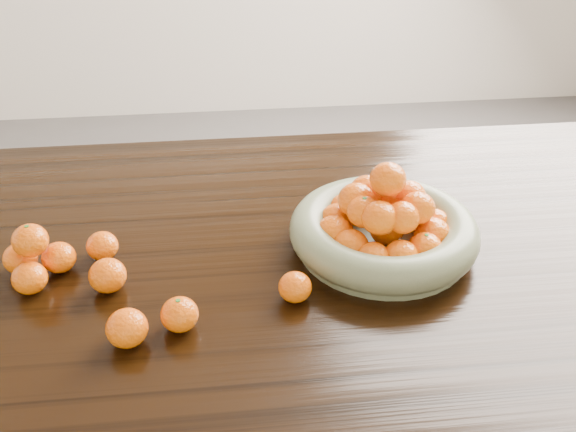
{
  "coord_description": "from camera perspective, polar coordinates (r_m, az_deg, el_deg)",
  "views": [
    {
      "loc": [
        -0.13,
        -1.01,
        1.45
      ],
      "look_at": [
        -0.03,
        -0.02,
        0.83
      ],
      "focal_mm": 40.0,
      "sensor_mm": 36.0,
      "label": 1
    }
  ],
  "objects": [
    {
      "name": "loose_orange_0",
      "position": [
        1.04,
        -9.61,
        -8.62
      ],
      "size": [
        0.06,
        0.06,
        0.06
      ],
      "primitive_type": "ellipsoid",
      "color": "orange",
      "rests_on": "dining_table"
    },
    {
      "name": "dining_table",
      "position": [
        1.28,
        1.07,
        -5.9
      ],
      "size": [
        2.0,
        1.0,
        0.75
      ],
      "color": "black",
      "rests_on": "ground"
    },
    {
      "name": "fruit_bowl",
      "position": [
        1.21,
        8.49,
        -0.94
      ],
      "size": [
        0.35,
        0.35,
        0.18
      ],
      "rotation": [
        0.0,
        0.0,
        -0.1
      ],
      "color": "#6C7555",
      "rests_on": "dining_table"
    },
    {
      "name": "loose_orange_1",
      "position": [
        1.03,
        -14.12,
        -9.64
      ],
      "size": [
        0.07,
        0.07,
        0.06
      ],
      "primitive_type": "ellipsoid",
      "color": "orange",
      "rests_on": "dining_table"
    },
    {
      "name": "loose_orange_2",
      "position": [
        1.08,
        0.63,
        -6.34
      ],
      "size": [
        0.06,
        0.06,
        0.05
      ],
      "primitive_type": "ellipsoid",
      "color": "orange",
      "rests_on": "dining_table"
    },
    {
      "name": "orange_pyramid",
      "position": [
        1.21,
        -21.59,
        -3.51
      ],
      "size": [
        0.13,
        0.12,
        0.11
      ],
      "rotation": [
        0.0,
        0.0,
        -0.07
      ],
      "color": "orange",
      "rests_on": "dining_table"
    },
    {
      "name": "loose_orange_4",
      "position": [
        1.14,
        -15.74,
        -5.11
      ],
      "size": [
        0.06,
        0.06,
        0.06
      ],
      "primitive_type": "ellipsoid",
      "color": "orange",
      "rests_on": "dining_table"
    },
    {
      "name": "loose_orange_3",
      "position": [
        1.23,
        -16.17,
        -2.58
      ],
      "size": [
        0.06,
        0.06,
        0.05
      ],
      "primitive_type": "ellipsoid",
      "color": "orange",
      "rests_on": "dining_table"
    }
  ]
}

